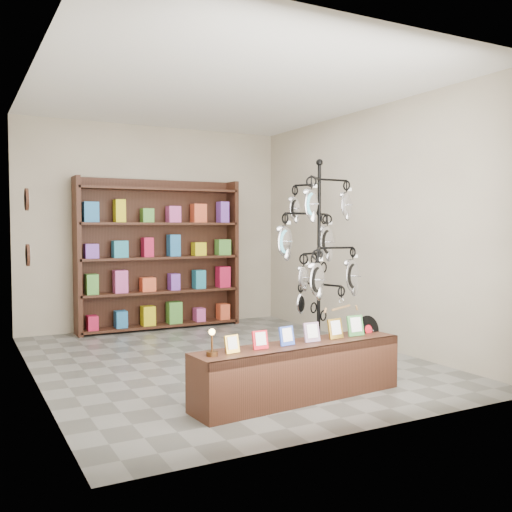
{
  "coord_description": "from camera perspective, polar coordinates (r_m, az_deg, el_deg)",
  "views": [
    {
      "loc": [
        -2.66,
        -5.78,
        1.51
      ],
      "look_at": [
        -0.13,
        -1.0,
        1.23
      ],
      "focal_mm": 40.0,
      "sensor_mm": 36.0,
      "label": 1
    }
  ],
  "objects": [
    {
      "name": "room_envelope",
      "position": [
        6.37,
        -3.17,
        6.03
      ],
      "size": [
        5.0,
        5.0,
        5.0
      ],
      "color": "#BAAF96",
      "rests_on": "ground"
    },
    {
      "name": "back_shelving",
      "position": [
        8.52,
        -9.63,
        -0.3
      ],
      "size": [
        2.42,
        0.36,
        2.2
      ],
      "color": "black",
      "rests_on": "ground"
    },
    {
      "name": "ground",
      "position": [
        6.54,
        -3.13,
        -10.38
      ],
      "size": [
        5.0,
        5.0,
        0.0
      ],
      "primitive_type": "plane",
      "color": "slate",
      "rests_on": "ground"
    },
    {
      "name": "front_shelf",
      "position": [
        5.09,
        4.35,
        -11.4
      ],
      "size": [
        2.03,
        0.58,
        0.71
      ],
      "rotation": [
        0.0,
        0.0,
        0.09
      ],
      "color": "black",
      "rests_on": "ground"
    },
    {
      "name": "wall_clocks",
      "position": [
        6.62,
        -21.91,
        2.67
      ],
      "size": [
        0.03,
        0.24,
        0.84
      ],
      "color": "black",
      "rests_on": "ground"
    },
    {
      "name": "display_tree",
      "position": [
        6.01,
        6.32,
        0.74
      ],
      "size": [
        1.22,
        1.22,
        2.21
      ],
      "rotation": [
        0.0,
        0.0,
        0.41
      ],
      "color": "black",
      "rests_on": "ground"
    }
  ]
}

